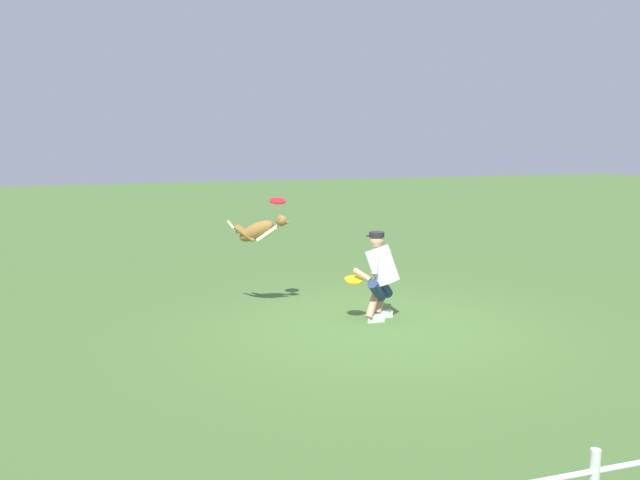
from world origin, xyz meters
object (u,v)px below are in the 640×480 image
object	(u,v)px
person	(380,273)
frisbee_flying	(278,201)
dog	(260,230)
frisbee_held	(354,280)

from	to	relation	value
person	frisbee_flying	distance (m)	1.93
dog	frisbee_flying	xyz separation A→B (m)	(-0.27, 0.04, 0.45)
dog	frisbee_flying	bearing A→B (deg)	14.82
person	frisbee_held	distance (m)	0.40
frisbee_flying	person	bearing A→B (deg)	138.17
frisbee_flying	frisbee_held	distance (m)	1.73
person	frisbee_flying	size ratio (longest dim) A/B	5.20
person	frisbee_flying	world-z (taller)	frisbee_flying
person	dog	world-z (taller)	dog
dog	frisbee_flying	distance (m)	0.53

